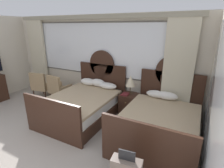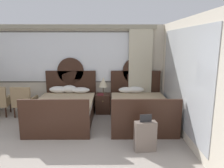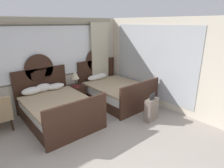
% 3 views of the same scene
% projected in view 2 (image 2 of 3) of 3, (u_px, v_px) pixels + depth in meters
% --- Properties ---
extents(wall_back_window, '(6.36, 0.22, 2.70)m').
position_uv_depth(wall_back_window, '(63.00, 65.00, 6.63)').
color(wall_back_window, beige).
rests_on(wall_back_window, ground_plane).
extents(wall_right_mirror, '(0.08, 4.39, 2.70)m').
position_uv_depth(wall_right_mirror, '(188.00, 81.00, 4.55)').
color(wall_right_mirror, beige).
rests_on(wall_right_mirror, ground_plane).
extents(bed_near_window, '(1.57, 2.18, 1.69)m').
position_uv_depth(bed_near_window, '(65.00, 108.00, 5.79)').
color(bed_near_window, '#382116').
rests_on(bed_near_window, ground_plane).
extents(bed_near_mirror, '(1.57, 2.18, 1.69)m').
position_uv_depth(bed_near_mirror, '(139.00, 109.00, 5.79)').
color(bed_near_mirror, '#382116').
rests_on(bed_near_mirror, ground_plane).
extents(nightstand_between_beds, '(0.46, 0.48, 0.59)m').
position_uv_depth(nightstand_between_beds, '(103.00, 103.00, 6.51)').
color(nightstand_between_beds, '#382116').
rests_on(nightstand_between_beds, ground_plane).
extents(table_lamp_on_nightstand, '(0.27, 0.27, 0.52)m').
position_uv_depth(table_lamp_on_nightstand, '(103.00, 82.00, 6.44)').
color(table_lamp_on_nightstand, brown).
rests_on(table_lamp_on_nightstand, nightstand_between_beds).
extents(book_on_nightstand, '(0.18, 0.26, 0.03)m').
position_uv_depth(book_on_nightstand, '(101.00, 94.00, 6.36)').
color(book_on_nightstand, maroon).
rests_on(book_on_nightstand, nightstand_between_beds).
extents(armchair_by_window_left, '(0.63, 0.63, 0.91)m').
position_uv_depth(armchair_by_window_left, '(24.00, 101.00, 6.15)').
color(armchair_by_window_left, tan).
rests_on(armchair_by_window_left, ground_plane).
extents(suitcase_on_floor, '(0.45, 0.24, 0.77)m').
position_uv_depth(suitcase_on_floor, '(145.00, 136.00, 4.21)').
color(suitcase_on_floor, '#75665B').
rests_on(suitcase_on_floor, ground_plane).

